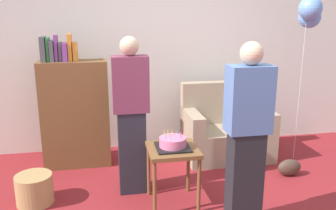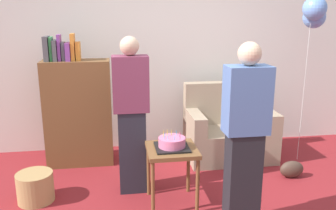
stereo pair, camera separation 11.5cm
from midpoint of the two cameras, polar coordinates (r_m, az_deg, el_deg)
wall_back at (r=4.93m, az=0.18°, el=8.80°), size 6.00×0.10×2.70m
couch at (r=4.74m, az=10.37°, el=-4.20°), size 1.10×0.70×0.96m
bookshelf at (r=4.49m, az=-13.54°, el=-0.84°), size 0.80×0.36×1.61m
side_table at (r=3.47m, az=1.58°, el=-8.28°), size 0.48×0.48×0.59m
birthday_cake at (r=3.42m, az=1.60°, el=-6.13°), size 0.32×0.32×0.17m
person_blowing_candles at (r=3.64m, az=-5.00°, el=-1.67°), size 0.36×0.22×1.63m
person_holding_cake at (r=3.06m, az=13.27°, el=-5.17°), size 0.36×0.22×1.63m
wicker_basket at (r=3.88m, az=-19.70°, el=-12.30°), size 0.36×0.36×0.30m
handbag at (r=4.41m, az=19.95°, el=-9.68°), size 0.28×0.14×0.20m
balloon_bunch at (r=4.69m, az=23.11°, el=13.46°), size 0.35×0.40×2.03m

